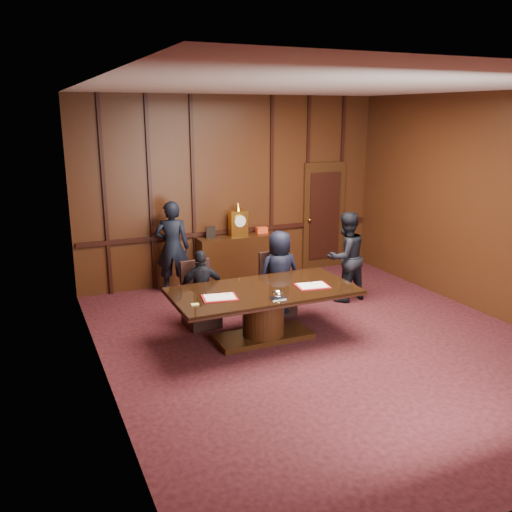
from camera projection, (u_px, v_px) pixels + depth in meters
The scene contains 13 objects.
room at pixel (328, 223), 7.39m from camera, with size 7.00×7.04×3.50m.
sideboard at pixel (239, 257), 10.44m from camera, with size 1.60×0.45×1.54m.
conference_table at pixel (263, 306), 7.72m from camera, with size 2.62×1.32×0.76m.
folder_left at pixel (220, 297), 7.28m from camera, with size 0.51×0.40×0.02m.
folder_right at pixel (312, 286), 7.77m from camera, with size 0.50×0.39×0.02m.
inkstand at pixel (278, 295), 7.24m from camera, with size 0.20×0.14×0.12m.
notepad at pixel (195, 305), 7.01m from camera, with size 0.10×0.07×0.01m, color #D1CD66.
chair_left at pixel (201, 307), 8.29m from camera, with size 0.52×0.52×0.99m.
chair_right at pixel (277, 296), 8.80m from camera, with size 0.49×0.49×0.99m.
signatory_left at pixel (202, 289), 8.14m from camera, with size 0.70×0.29×1.20m, color black.
signatory_right at pixel (279, 273), 8.63m from camera, with size 0.68×0.44×1.39m, color black.
witness_left at pixel (172, 247), 9.68m from camera, with size 0.61×0.40×1.68m, color black.
witness_right at pixel (346, 257), 9.29m from camera, with size 0.76×0.59×1.56m, color black.
Camera 1 is at (-3.79, -6.09, 3.18)m, focal length 38.00 mm.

